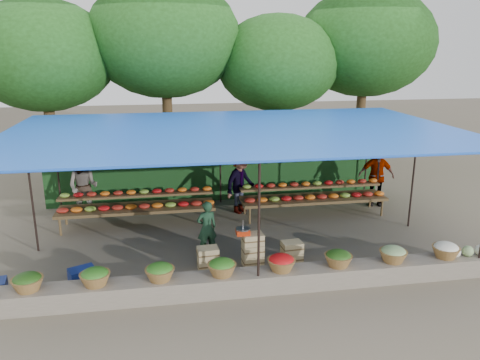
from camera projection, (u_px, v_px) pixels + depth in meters
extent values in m
plane|color=#625C48|center=(235.00, 238.00, 12.03)|extent=(60.00, 60.00, 0.00)
cube|color=#655C51|center=(257.00, 281.00, 9.36)|extent=(10.60, 0.55, 0.40)
cylinder|color=black|center=(259.00, 228.00, 8.89)|extent=(0.05, 0.05, 2.80)
cylinder|color=black|center=(31.00, 195.00, 10.87)|extent=(0.05, 0.05, 2.80)
cylinder|color=black|center=(413.00, 177.00, 12.41)|extent=(0.05, 0.05, 2.80)
cylinder|color=black|center=(57.00, 165.00, 13.62)|extent=(0.05, 0.05, 2.80)
cylinder|color=black|center=(220.00, 159.00, 14.39)|extent=(0.05, 0.05, 2.80)
cylinder|color=black|center=(367.00, 153.00, 15.16)|extent=(0.05, 0.05, 2.80)
cube|color=blue|center=(235.00, 130.00, 11.26)|extent=(10.80, 6.60, 0.04)
cube|color=blue|center=(250.00, 155.00, 9.41)|extent=(10.80, 2.19, 0.26)
cube|color=blue|center=(224.00, 124.00, 13.21)|extent=(10.80, 2.19, 0.26)
cylinder|color=#9C9CA1|center=(227.00, 149.00, 12.80)|extent=(9.60, 0.01, 0.01)
ellipsoid|color=yellow|center=(56.00, 166.00, 12.16)|extent=(0.23, 0.17, 0.30)
ellipsoid|color=yellow|center=(75.00, 165.00, 12.23)|extent=(0.23, 0.17, 0.30)
ellipsoid|color=yellow|center=(94.00, 165.00, 12.31)|extent=(0.23, 0.17, 0.30)
ellipsoid|color=yellow|center=(112.00, 164.00, 12.38)|extent=(0.23, 0.17, 0.30)
ellipsoid|color=yellow|center=(130.00, 163.00, 12.46)|extent=(0.23, 0.17, 0.30)
ellipsoid|color=yellow|center=(148.00, 162.00, 12.54)|extent=(0.23, 0.17, 0.30)
ellipsoid|color=yellow|center=(166.00, 162.00, 12.61)|extent=(0.23, 0.17, 0.30)
ellipsoid|color=yellow|center=(184.00, 161.00, 12.69)|extent=(0.23, 0.17, 0.30)
ellipsoid|color=yellow|center=(201.00, 160.00, 12.76)|extent=(0.23, 0.17, 0.30)
ellipsoid|color=yellow|center=(218.00, 160.00, 12.84)|extent=(0.23, 0.17, 0.30)
ellipsoid|color=yellow|center=(235.00, 159.00, 12.92)|extent=(0.23, 0.17, 0.30)
ellipsoid|color=yellow|center=(252.00, 158.00, 12.99)|extent=(0.23, 0.17, 0.30)
ellipsoid|color=yellow|center=(269.00, 158.00, 13.07)|extent=(0.23, 0.17, 0.30)
ellipsoid|color=yellow|center=(285.00, 157.00, 13.14)|extent=(0.23, 0.17, 0.30)
ellipsoid|color=yellow|center=(301.00, 157.00, 13.22)|extent=(0.23, 0.17, 0.30)
ellipsoid|color=yellow|center=(318.00, 156.00, 13.30)|extent=(0.23, 0.17, 0.30)
ellipsoid|color=yellow|center=(333.00, 155.00, 13.37)|extent=(0.23, 0.17, 0.30)
ellipsoid|color=yellow|center=(349.00, 155.00, 13.45)|extent=(0.23, 0.17, 0.30)
ellipsoid|color=yellow|center=(365.00, 154.00, 13.53)|extent=(0.23, 0.17, 0.30)
ellipsoid|color=yellow|center=(380.00, 153.00, 13.60)|extent=(0.23, 0.17, 0.30)
ellipsoid|color=#234C14|center=(27.00, 279.00, 8.56)|extent=(0.52, 0.52, 0.23)
ellipsoid|color=#2E6D1D|center=(95.00, 274.00, 8.75)|extent=(0.52, 0.52, 0.23)
ellipsoid|color=#2E6D1D|center=(160.00, 269.00, 8.94)|extent=(0.52, 0.52, 0.23)
ellipsoid|color=#2E6D1D|center=(222.00, 265.00, 9.14)|extent=(0.52, 0.52, 0.23)
ellipsoid|color=#B50F10|center=(281.00, 260.00, 9.33)|extent=(0.52, 0.52, 0.23)
ellipsoid|color=#234C14|center=(339.00, 256.00, 9.52)|extent=(0.52, 0.52, 0.23)
ellipsoid|color=#81A567|center=(393.00, 252.00, 9.71)|extent=(0.52, 0.52, 0.23)
ellipsoid|color=white|center=(446.00, 248.00, 9.91)|extent=(0.52, 0.52, 0.23)
cube|color=#1B4E22|center=(219.00, 162.00, 14.67)|extent=(10.60, 0.06, 2.50)
cylinder|color=#3B2C15|center=(51.00, 130.00, 16.10)|extent=(0.36, 0.36, 3.97)
ellipsoid|color=#173A10|center=(43.00, 55.00, 15.42)|extent=(4.77, 4.77, 3.69)
cylinder|color=#3B2C15|center=(168.00, 118.00, 17.05)|extent=(0.36, 0.36, 4.48)
ellipsoid|color=#173A10|center=(164.00, 38.00, 16.29)|extent=(5.39, 5.39, 4.17)
cylinder|color=#3B2C15|center=(276.00, 127.00, 17.52)|extent=(0.36, 0.36, 3.71)
ellipsoid|color=#173A10|center=(277.00, 63.00, 16.88)|extent=(4.47, 4.47, 3.45)
cylinder|color=#3B2C15|center=(360.00, 114.00, 18.37)|extent=(0.36, 0.36, 4.35)
ellipsoid|color=#173A10|center=(365.00, 42.00, 17.63)|extent=(5.24, 5.24, 4.05)
cube|color=#4F391F|center=(137.00, 208.00, 12.72)|extent=(4.20, 0.95, 0.08)
cube|color=#4F391F|center=(137.00, 195.00, 12.93)|extent=(4.20, 0.35, 0.06)
cylinder|color=#4F391F|center=(60.00, 226.00, 12.10)|extent=(0.06, 0.06, 0.50)
cylinder|color=#4F391F|center=(210.00, 218.00, 12.72)|extent=(0.06, 0.06, 0.50)
cylinder|color=#4F391F|center=(66.00, 216.00, 12.86)|extent=(0.06, 0.06, 0.50)
cylinder|color=#4F391F|center=(207.00, 208.00, 13.48)|extent=(0.06, 0.06, 0.50)
ellipsoid|color=#A32217|center=(63.00, 210.00, 12.25)|extent=(0.31, 0.26, 0.13)
ellipsoid|color=#7BA733|center=(65.00, 195.00, 12.60)|extent=(0.26, 0.22, 0.12)
ellipsoid|color=orange|center=(76.00, 210.00, 12.30)|extent=(0.31, 0.26, 0.13)
ellipsoid|color=#B50F10|center=(78.00, 195.00, 12.66)|extent=(0.26, 0.22, 0.12)
ellipsoid|color=#7BA733|center=(90.00, 209.00, 12.36)|extent=(0.31, 0.26, 0.13)
ellipsoid|color=#A32217|center=(92.00, 194.00, 12.71)|extent=(0.26, 0.22, 0.12)
ellipsoid|color=#B50F10|center=(104.00, 208.00, 12.41)|extent=(0.31, 0.26, 0.13)
ellipsoid|color=orange|center=(105.00, 193.00, 12.77)|extent=(0.26, 0.22, 0.12)
ellipsoid|color=#A32217|center=(117.00, 207.00, 12.47)|extent=(0.31, 0.26, 0.13)
ellipsoid|color=#A32217|center=(118.00, 193.00, 12.82)|extent=(0.26, 0.22, 0.12)
ellipsoid|color=orange|center=(131.00, 207.00, 12.53)|extent=(0.31, 0.26, 0.13)
ellipsoid|color=orange|center=(131.00, 192.00, 12.88)|extent=(0.26, 0.22, 0.12)
ellipsoid|color=#A32217|center=(144.00, 206.00, 12.58)|extent=(0.31, 0.26, 0.13)
ellipsoid|color=#7BA733|center=(144.00, 192.00, 12.94)|extent=(0.26, 0.22, 0.12)
ellipsoid|color=orange|center=(157.00, 205.00, 12.64)|extent=(0.31, 0.26, 0.13)
ellipsoid|color=#B50F10|center=(157.00, 191.00, 12.99)|extent=(0.26, 0.22, 0.12)
ellipsoid|color=#7BA733|center=(170.00, 205.00, 12.70)|extent=(0.31, 0.26, 0.13)
ellipsoid|color=#A32217|center=(170.00, 190.00, 13.05)|extent=(0.26, 0.22, 0.12)
ellipsoid|color=#B50F10|center=(183.00, 204.00, 12.75)|extent=(0.31, 0.26, 0.13)
ellipsoid|color=orange|center=(182.00, 190.00, 13.10)|extent=(0.26, 0.22, 0.12)
ellipsoid|color=#A32217|center=(196.00, 203.00, 12.81)|extent=(0.31, 0.26, 0.13)
ellipsoid|color=#A32217|center=(195.00, 189.00, 13.16)|extent=(0.26, 0.22, 0.12)
ellipsoid|color=orange|center=(209.00, 203.00, 12.86)|extent=(0.31, 0.26, 0.13)
ellipsoid|color=orange|center=(207.00, 188.00, 13.22)|extent=(0.26, 0.22, 0.12)
cube|color=#4F391F|center=(313.00, 199.00, 13.52)|extent=(4.20, 0.95, 0.08)
cube|color=#4F391F|center=(310.00, 186.00, 13.73)|extent=(4.20, 0.35, 0.06)
cylinder|color=#4F391F|center=(250.00, 215.00, 12.90)|extent=(0.06, 0.06, 0.50)
cylinder|color=#4F391F|center=(382.00, 207.00, 13.53)|extent=(0.06, 0.06, 0.50)
cylinder|color=#4F391F|center=(245.00, 206.00, 13.66)|extent=(0.06, 0.06, 0.50)
cylinder|color=#4F391F|center=(370.00, 199.00, 14.28)|extent=(0.06, 0.06, 0.50)
ellipsoid|color=#A32217|center=(250.00, 200.00, 13.05)|extent=(0.31, 0.26, 0.13)
ellipsoid|color=#7BA733|center=(247.00, 187.00, 13.40)|extent=(0.26, 0.22, 0.12)
ellipsoid|color=orange|center=(262.00, 200.00, 13.11)|extent=(0.31, 0.26, 0.13)
ellipsoid|color=#B50F10|center=(259.00, 186.00, 13.46)|extent=(0.26, 0.22, 0.12)
ellipsoid|color=#7BA733|center=(274.00, 199.00, 13.16)|extent=(0.31, 0.26, 0.13)
ellipsoid|color=#A32217|center=(271.00, 185.00, 13.51)|extent=(0.26, 0.22, 0.12)
ellipsoid|color=#B50F10|center=(286.00, 198.00, 13.22)|extent=(0.31, 0.26, 0.13)
ellipsoid|color=orange|center=(282.00, 185.00, 13.57)|extent=(0.26, 0.22, 0.12)
ellipsoid|color=#A32217|center=(298.00, 198.00, 13.27)|extent=(0.31, 0.26, 0.13)
ellipsoid|color=#A32217|center=(294.00, 184.00, 13.63)|extent=(0.26, 0.22, 0.12)
ellipsoid|color=orange|center=(310.00, 197.00, 13.33)|extent=(0.31, 0.26, 0.13)
ellipsoid|color=orange|center=(306.00, 184.00, 13.68)|extent=(0.26, 0.22, 0.12)
ellipsoid|color=#A32217|center=(322.00, 196.00, 13.39)|extent=(0.31, 0.26, 0.13)
ellipsoid|color=#7BA733|center=(317.00, 183.00, 13.74)|extent=(0.26, 0.22, 0.12)
ellipsoid|color=orange|center=(333.00, 196.00, 13.44)|extent=(0.31, 0.26, 0.13)
ellipsoid|color=#B50F10|center=(328.00, 183.00, 13.80)|extent=(0.26, 0.22, 0.12)
ellipsoid|color=#7BA733|center=(345.00, 195.00, 13.50)|extent=(0.31, 0.26, 0.13)
ellipsoid|color=#A32217|center=(340.00, 182.00, 13.85)|extent=(0.26, 0.22, 0.12)
ellipsoid|color=#B50F10|center=(356.00, 195.00, 13.56)|extent=(0.31, 0.26, 0.13)
ellipsoid|color=orange|center=(351.00, 181.00, 13.91)|extent=(0.26, 0.22, 0.12)
ellipsoid|color=#A32217|center=(368.00, 194.00, 13.61)|extent=(0.31, 0.26, 0.13)
ellipsoid|color=#A32217|center=(362.00, 181.00, 13.96)|extent=(0.26, 0.22, 0.12)
ellipsoid|color=orange|center=(379.00, 193.00, 13.67)|extent=(0.31, 0.26, 0.13)
ellipsoid|color=orange|center=(373.00, 180.00, 14.02)|extent=(0.26, 0.22, 0.12)
cube|color=tan|center=(208.00, 264.00, 10.28)|extent=(0.47, 0.37, 0.25)
cube|color=tan|center=(208.00, 253.00, 10.21)|extent=(0.47, 0.37, 0.25)
cube|color=tan|center=(253.00, 261.00, 10.44)|extent=(0.47, 0.37, 0.25)
cube|color=tan|center=(253.00, 250.00, 10.37)|extent=(0.47, 0.37, 0.25)
cube|color=tan|center=(253.00, 239.00, 10.30)|extent=(0.47, 0.37, 0.25)
cube|color=tan|center=(292.00, 258.00, 10.59)|extent=(0.47, 0.37, 0.25)
cube|color=tan|center=(292.00, 247.00, 10.52)|extent=(0.47, 0.37, 0.25)
cube|color=red|center=(243.00, 232.00, 10.22)|extent=(0.29, 0.25, 0.12)
cylinder|color=#9C9CA1|center=(243.00, 229.00, 10.20)|extent=(0.31, 0.31, 0.03)
cylinder|color=#9C9CA1|center=(243.00, 225.00, 10.17)|extent=(0.03, 0.03, 0.21)
imported|color=#1B3C26|center=(207.00, 228.00, 10.91)|extent=(0.53, 0.41, 1.31)
imported|color=slate|center=(83.00, 187.00, 13.29)|extent=(1.03, 0.90, 1.80)
imported|color=slate|center=(241.00, 182.00, 13.63)|extent=(1.35, 1.31, 1.85)
imported|color=slate|center=(376.00, 176.00, 14.31)|extent=(1.15, 0.68, 1.84)
cube|color=navy|center=(82.00, 275.00, 9.70)|extent=(0.62, 0.55, 0.31)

